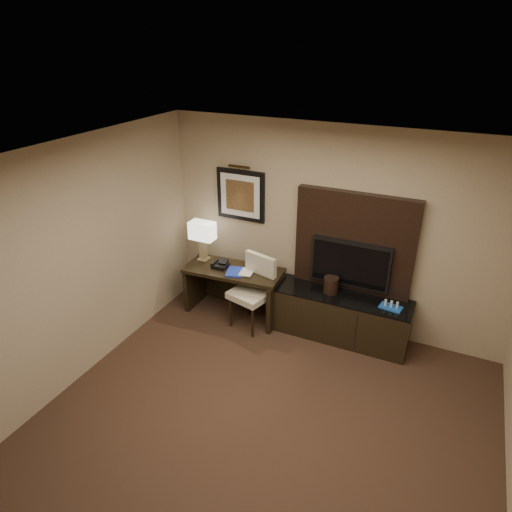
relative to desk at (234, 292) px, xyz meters
The scene contains 17 objects.
floor 2.46m from the desk, 59.56° to the right, with size 4.50×5.00×0.01m, color #342117.
ceiling 3.38m from the desk, 59.56° to the right, with size 4.50×5.00×0.01m, color silver.
wall_back 1.63m from the desk, 17.96° to the left, with size 4.50×0.01×2.70m, color tan.
wall_left 2.53m from the desk, 115.82° to the right, with size 0.01×5.00×2.70m, color tan.
desk is the anchor object (origin of this frame).
credenza 1.47m from the desk, ahead, with size 1.82×0.51×0.63m, color black.
tv_wall_panel 1.82m from the desk, 12.50° to the left, with size 1.50×0.12×1.30m, color black.
tv 1.69m from the desk, ahead, with size 1.00×0.08×0.60m, color black.
artwork 1.35m from the desk, 99.89° to the left, with size 0.70×0.04×0.70m, color black.
picture_light 1.73m from the desk, 100.97° to the left, with size 0.04×0.04×0.30m, color #3B2B13.
desk_chair 0.40m from the desk, 26.20° to the right, with size 0.48×0.56×1.01m, color beige, non-canonical shape.
table_lamp 0.83m from the desk, behind, with size 0.35×0.20×0.56m, color #998B5F, non-canonical shape.
desk_phone 0.45m from the desk, behind, with size 0.21×0.19×0.10m, color black, non-canonical shape.
blue_folder 0.38m from the desk, 52.52° to the right, with size 0.22×0.29×0.02m, color #1A31AC.
book 0.50m from the desk, 20.44° to the right, with size 0.17×0.02×0.23m, color #B5A28E.
ice_bucket 1.40m from the desk, ahead, with size 0.19×0.19×0.21m, color black.
minibar_tray 2.14m from the desk, ahead, with size 0.26×0.16×0.09m, color blue, non-canonical shape.
Camera 1 is at (1.39, -2.77, 3.63)m, focal length 32.00 mm.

